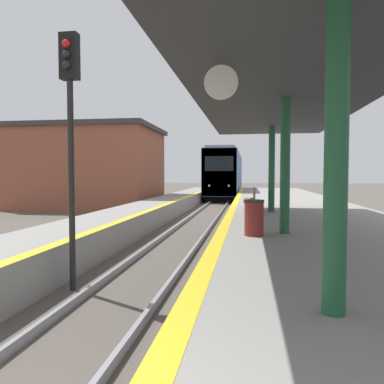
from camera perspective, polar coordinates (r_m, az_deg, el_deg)
name	(u,v)px	position (r m, az deg, el deg)	size (l,w,h in m)	color
train	(226,174)	(39.92, 5.28, 2.77)	(2.83, 20.82, 4.69)	black
signal_near	(70,114)	(7.89, -18.08, 11.26)	(0.36, 0.31, 5.08)	black
station_canopy	(286,97)	(9.66, 14.12, 13.89)	(4.48, 16.22, 3.51)	#1E5133
trash_bin	(254,218)	(9.01, 9.43, -3.88)	(0.47, 0.47, 0.85)	maroon
bench	(251,199)	(14.88, 8.98, -1.03)	(0.44, 1.90, 0.92)	brown
station_building	(89,167)	(27.24, -15.49, 3.65)	(9.73, 7.41, 5.61)	brown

